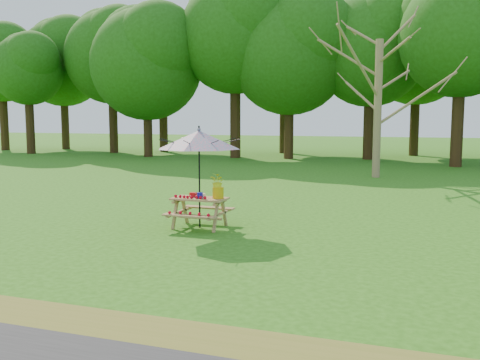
% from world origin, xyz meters
% --- Properties ---
extents(ground, '(120.00, 120.00, 0.00)m').
position_xyz_m(ground, '(0.00, 0.00, 0.00)').
color(ground, '#2B6513').
rests_on(ground, ground).
extents(drygrass_strip, '(120.00, 1.20, 0.01)m').
position_xyz_m(drygrass_strip, '(0.00, -2.80, 0.00)').
color(drygrass_strip, olive).
rests_on(drygrass_strip, ground).
extents(treeline, '(60.00, 12.00, 16.00)m').
position_xyz_m(treeline, '(0.00, 22.00, 8.00)').
color(treeline, '#20540E').
rests_on(treeline, ground).
extents(picnic_table, '(1.20, 1.32, 0.67)m').
position_xyz_m(picnic_table, '(0.16, 2.87, 0.33)').
color(picnic_table, '#9F7047').
rests_on(picnic_table, ground).
extents(patio_umbrella, '(1.98, 1.98, 2.25)m').
position_xyz_m(patio_umbrella, '(0.16, 2.87, 1.95)').
color(patio_umbrella, black).
rests_on(patio_umbrella, ground).
extents(produce_bins, '(0.35, 0.37, 0.13)m').
position_xyz_m(produce_bins, '(0.12, 2.90, 0.72)').
color(produce_bins, red).
rests_on(produce_bins, picnic_table).
extents(tomatoes_row, '(0.77, 0.13, 0.07)m').
position_xyz_m(tomatoes_row, '(0.01, 2.69, 0.71)').
color(tomatoes_row, red).
rests_on(tomatoes_row, picnic_table).
extents(flower_bucket, '(0.42, 0.40, 0.56)m').
position_xyz_m(flower_bucket, '(0.58, 2.92, 0.97)').
color(flower_bucket, '#DFB10B').
rests_on(flower_bucket, picnic_table).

